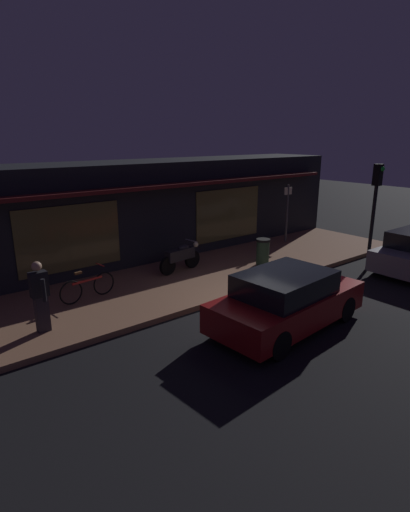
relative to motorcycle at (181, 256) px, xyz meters
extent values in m
plane|color=black|center=(0.05, -3.66, -0.65)|extent=(60.00, 60.00, 0.00)
cube|color=#8C6047|center=(0.05, -0.66, -0.57)|extent=(18.00, 4.00, 0.15)
cube|color=black|center=(0.05, 2.74, 1.15)|extent=(18.00, 2.80, 3.60)
cube|color=brown|center=(-3.15, 1.32, 0.85)|extent=(3.20, 0.04, 2.00)
cube|color=brown|center=(3.25, 1.32, 0.85)|extent=(3.20, 0.04, 2.00)
cube|color=#591919|center=(0.05, 1.09, 2.20)|extent=(16.20, 0.50, 0.12)
cylinder|color=black|center=(-0.58, -0.07, -0.20)|extent=(0.61, 0.20, 0.60)
cylinder|color=black|center=(0.51, 0.07, -0.20)|extent=(0.61, 0.20, 0.60)
cube|color=black|center=(-0.03, 0.00, 0.08)|extent=(1.13, 0.42, 0.36)
ellipsoid|color=black|center=(0.12, 0.01, 0.28)|extent=(0.47, 0.29, 0.20)
sphere|color=#F9EDB7|center=(0.68, 0.09, 0.28)|extent=(0.18, 0.18, 0.18)
cylinder|color=gray|center=(0.48, 0.06, 0.45)|extent=(0.10, 0.55, 0.03)
torus|color=black|center=(-3.92, -0.50, -0.17)|extent=(0.66, 0.12, 0.66)
torus|color=black|center=(-2.93, -0.37, -0.17)|extent=(0.66, 0.12, 0.66)
cube|color=#A51E1E|center=(-3.42, -0.44, 0.05)|extent=(0.90, 0.15, 0.06)
cube|color=brown|center=(-3.67, -0.47, 0.32)|extent=(0.21, 0.10, 0.06)
cylinder|color=#A51E1E|center=(-3.01, -0.38, 0.40)|extent=(0.08, 0.42, 0.02)
cube|color=#28232D|center=(-5.01, -1.61, -0.07)|extent=(0.29, 0.22, 0.85)
cube|color=black|center=(-5.01, -1.61, 0.64)|extent=(0.39, 0.25, 0.58)
sphere|color=tan|center=(-5.01, -1.61, 1.06)|extent=(0.22, 0.22, 0.22)
cylinder|color=black|center=(-5.03, -1.35, 0.57)|extent=(0.10, 0.10, 0.52)
cylinder|color=black|center=(-4.99, -1.87, 0.57)|extent=(0.10, 0.10, 0.52)
cylinder|color=#47474C|center=(5.76, 0.46, 0.70)|extent=(0.09, 0.09, 2.40)
cube|color=beige|center=(5.76, 0.46, 1.65)|extent=(0.44, 0.03, 0.30)
cylinder|color=#2D4C33|center=(2.60, -1.22, -0.07)|extent=(0.44, 0.44, 0.85)
cylinder|color=black|center=(2.60, -1.22, 0.39)|extent=(0.48, 0.48, 0.08)
cylinder|color=black|center=(5.45, -3.52, 1.15)|extent=(0.12, 0.12, 3.60)
cube|color=black|center=(5.45, -3.52, 2.60)|extent=(0.24, 0.24, 0.70)
sphere|color=#1ED838|center=(5.45, -3.65, 2.80)|extent=(0.16, 0.16, 0.16)
cylinder|color=black|center=(1.07, -3.87, -0.33)|extent=(0.65, 0.27, 0.64)
cylinder|color=black|center=(1.18, -5.43, -0.33)|extent=(0.65, 0.27, 0.64)
cylinder|color=black|center=(-1.63, -4.07, -0.33)|extent=(0.65, 0.27, 0.64)
cylinder|color=black|center=(-1.51, -5.63, -0.33)|extent=(0.65, 0.27, 0.64)
cube|color=maroon|center=(-0.22, -4.75, -0.10)|extent=(4.22, 2.06, 0.68)
cube|color=black|center=(-0.37, -4.76, 0.45)|extent=(2.31, 1.76, 0.64)
cylinder|color=black|center=(5.39, -3.98, -0.33)|extent=(0.64, 0.22, 0.64)
camera|label=1|loc=(-7.43, -10.63, 3.81)|focal=28.69mm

